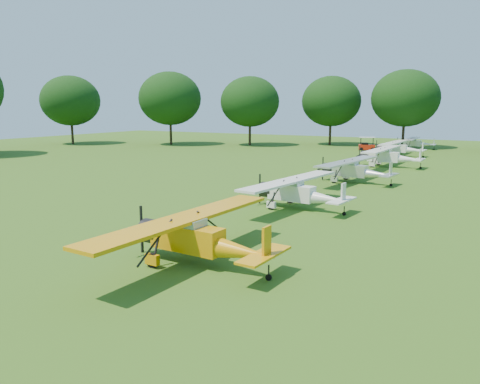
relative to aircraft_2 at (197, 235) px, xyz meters
The scene contains 9 objects.
ground 9.58m from the aircraft_2, 97.43° to the left, with size 160.00×160.00×0.00m, color #265916.
tree_belt 11.92m from the aircraft_2, 76.23° to the left, with size 137.36×130.27×14.52m.
aircraft_2 is the anchor object (origin of this frame).
aircraft_3 12.66m from the aircraft_2, 92.16° to the left, with size 6.79×10.79×2.12m.
aircraft_4 25.40m from the aircraft_2, 90.51° to the left, with size 6.90×10.96×2.15m.
aircraft_5 38.43m from the aircraft_2, 89.96° to the left, with size 7.25×11.54×2.28m.
aircraft_6 51.39m from the aircraft_2, 91.42° to the left, with size 6.71×10.68×2.11m.
aircraft_7 63.98m from the aircraft_2, 90.94° to the left, with size 5.98×9.50×1.88m.
golf_cart 58.56m from the aircraft_2, 97.25° to the left, with size 2.74×2.14×2.07m.
Camera 1 is at (12.30, -25.49, 6.77)m, focal length 35.00 mm.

